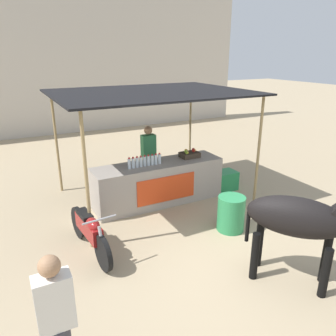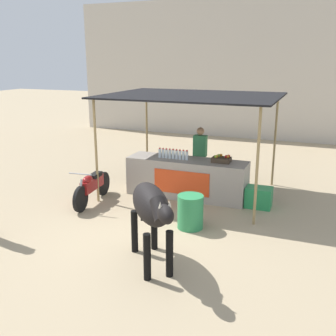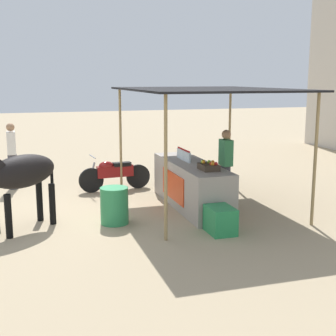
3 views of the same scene
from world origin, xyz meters
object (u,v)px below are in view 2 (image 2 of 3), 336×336
(stall_counter, at_px, (187,178))
(vendor_behind_counter, at_px, (200,157))
(cooler_box, at_px, (259,197))
(cow, at_px, (151,208))
(fruit_crate, at_px, (221,159))
(motorcycle_parked, at_px, (92,186))
(water_barrel, at_px, (190,212))

(stall_counter, bearing_deg, vendor_behind_counter, 82.28)
(stall_counter, bearing_deg, cooler_box, -3.06)
(stall_counter, distance_m, vendor_behind_counter, 0.84)
(vendor_behind_counter, height_order, cow, vendor_behind_counter)
(fruit_crate, relative_size, motorcycle_parked, 0.24)
(vendor_behind_counter, xyz_separation_m, cooler_box, (1.71, -0.85, -0.61))
(cooler_box, height_order, motorcycle_parked, motorcycle_parked)
(stall_counter, height_order, water_barrel, stall_counter)
(fruit_crate, relative_size, cooler_box, 0.73)
(fruit_crate, bearing_deg, cow, -94.41)
(vendor_behind_counter, relative_size, cow, 0.99)
(fruit_crate, relative_size, vendor_behind_counter, 0.27)
(stall_counter, bearing_deg, cow, -80.46)
(fruit_crate, relative_size, water_barrel, 0.63)
(stall_counter, bearing_deg, fruit_crate, 3.71)
(stall_counter, height_order, cow, cow)
(vendor_behind_counter, xyz_separation_m, cow, (0.48, -4.23, 0.18))
(fruit_crate, distance_m, cooler_box, 1.25)
(stall_counter, distance_m, water_barrel, 1.93)
(stall_counter, xyz_separation_m, vendor_behind_counter, (0.10, 0.75, 0.37))
(vendor_behind_counter, height_order, water_barrel, vendor_behind_counter)
(vendor_behind_counter, relative_size, water_barrel, 2.35)
(water_barrel, bearing_deg, motorcycle_parked, 169.37)
(stall_counter, height_order, motorcycle_parked, stall_counter)
(vendor_behind_counter, height_order, cooler_box, vendor_behind_counter)
(cooler_box, relative_size, motorcycle_parked, 0.33)
(vendor_behind_counter, bearing_deg, motorcycle_parked, -134.99)
(cow, bearing_deg, vendor_behind_counter, 96.50)
(stall_counter, xyz_separation_m, motorcycle_parked, (-1.95, -1.30, -0.05))
(water_barrel, bearing_deg, vendor_behind_counter, 103.20)
(fruit_crate, bearing_deg, vendor_behind_counter, 137.25)
(stall_counter, distance_m, cow, 3.57)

